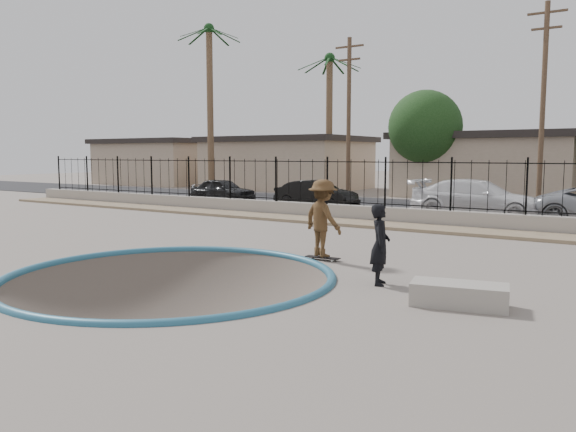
% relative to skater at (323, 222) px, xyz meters
% --- Properties ---
extents(ground, '(120.00, 120.00, 2.20)m').
position_rel_skater_xyz_m(ground, '(-1.76, 9.57, -2.05)').
color(ground, '#6E655C').
rests_on(ground, ground).
extents(bowl_pit, '(6.84, 6.84, 1.80)m').
position_rel_skater_xyz_m(bowl_pit, '(-1.76, -3.43, -0.95)').
color(bowl_pit, '#453B35').
rests_on(bowl_pit, ground).
extents(coping_ring, '(7.04, 7.04, 0.20)m').
position_rel_skater_xyz_m(coping_ring, '(-1.76, -3.43, -0.95)').
color(coping_ring, '#245C78').
rests_on(coping_ring, ground).
extents(rock_strip, '(42.00, 1.60, 0.11)m').
position_rel_skater_xyz_m(rock_strip, '(-1.76, 6.77, -0.89)').
color(rock_strip, tan).
rests_on(rock_strip, ground).
extents(retaining_wall, '(42.00, 0.45, 0.60)m').
position_rel_skater_xyz_m(retaining_wall, '(-1.76, 7.87, -0.65)').
color(retaining_wall, '#9F968C').
rests_on(retaining_wall, ground).
extents(fence, '(40.00, 0.04, 1.80)m').
position_rel_skater_xyz_m(fence, '(-1.76, 7.87, 0.56)').
color(fence, black).
rests_on(fence, retaining_wall).
extents(street, '(90.00, 8.00, 0.04)m').
position_rel_skater_xyz_m(street, '(-1.76, 14.57, -0.93)').
color(street, black).
rests_on(street, ground).
extents(house_west_far, '(10.60, 8.60, 3.90)m').
position_rel_skater_xyz_m(house_west_far, '(-29.76, 24.07, 1.03)').
color(house_west_far, tan).
rests_on(house_west_far, ground).
extents(house_west, '(11.60, 8.60, 3.90)m').
position_rel_skater_xyz_m(house_west, '(-16.76, 24.07, 1.03)').
color(house_west, tan).
rests_on(house_west, ground).
extents(house_center, '(10.60, 8.60, 3.90)m').
position_rel_skater_xyz_m(house_center, '(-1.76, 24.07, 1.03)').
color(house_center, tan).
rests_on(house_center, ground).
extents(palm_left, '(2.30, 2.30, 11.30)m').
position_rel_skater_xyz_m(palm_left, '(-18.76, 17.57, 7.01)').
color(palm_left, brown).
rests_on(palm_left, ground).
extents(palm_mid, '(2.30, 2.30, 9.30)m').
position_rel_skater_xyz_m(palm_mid, '(-11.76, 21.57, 5.74)').
color(palm_mid, brown).
rests_on(palm_mid, ground).
extents(utility_pole_left, '(1.70, 0.24, 9.00)m').
position_rel_skater_xyz_m(utility_pole_left, '(-7.76, 16.57, 3.76)').
color(utility_pole_left, '#473323').
rests_on(utility_pole_left, ground).
extents(utility_pole_mid, '(1.70, 0.24, 9.50)m').
position_rel_skater_xyz_m(utility_pole_mid, '(2.24, 16.57, 4.01)').
color(utility_pole_mid, '#473323').
rests_on(utility_pole_mid, ground).
extents(street_tree_left, '(4.32, 4.32, 6.36)m').
position_rel_skater_xyz_m(street_tree_left, '(-4.76, 20.57, 3.24)').
color(street_tree_left, '#473323').
rests_on(street_tree_left, ground).
extents(skater, '(1.40, 1.11, 1.89)m').
position_rel_skater_xyz_m(skater, '(0.00, 0.00, 0.00)').
color(skater, brown).
rests_on(skater, ground).
extents(skateboard, '(0.90, 0.27, 0.08)m').
position_rel_skater_xyz_m(skateboard, '(0.00, -0.00, -0.88)').
color(skateboard, black).
rests_on(skateboard, ground).
extents(videographer, '(0.57, 0.69, 1.62)m').
position_rel_skater_xyz_m(videographer, '(2.24, -1.65, -0.14)').
color(videographer, black).
rests_on(videographer, ground).
extents(concrete_ledge, '(1.71, 1.02, 0.40)m').
position_rel_skater_xyz_m(concrete_ledge, '(4.04, -2.40, -0.75)').
color(concrete_ledge, gray).
rests_on(concrete_ledge, ground).
extents(car_a, '(3.72, 1.53, 1.26)m').
position_rel_skater_xyz_m(car_a, '(-12.79, 11.61, -0.28)').
color(car_a, black).
rests_on(car_a, street).
extents(car_b, '(4.10, 1.63, 1.33)m').
position_rel_skater_xyz_m(car_b, '(-6.58, 10.97, -0.25)').
color(car_b, black).
rests_on(car_b, street).
extents(car_c, '(5.45, 2.42, 1.55)m').
position_rel_skater_xyz_m(car_c, '(0.88, 11.06, -0.13)').
color(car_c, silver).
rests_on(car_c, street).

